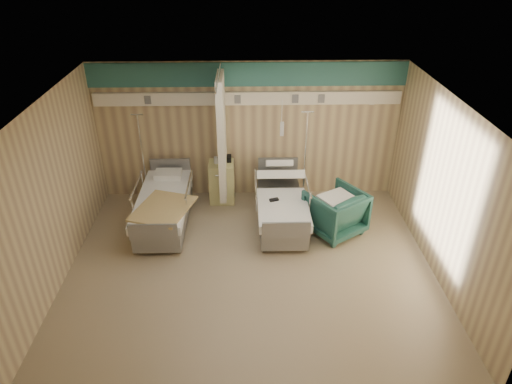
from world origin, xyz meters
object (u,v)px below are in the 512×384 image
iv_stand_right (303,186)px  iv_stand_left (146,185)px  visitor_armchair (335,212)px  bed_left (164,211)px  bedside_cabinet (222,182)px  bed_right (281,209)px

iv_stand_right → iv_stand_left: 3.18m
visitor_armchair → iv_stand_right: (-0.46, 1.02, -0.02)m
bed_left → bedside_cabinet: bedside_cabinet is taller
bed_right → iv_stand_right: size_ratio=1.09×
iv_stand_right → bedside_cabinet: bearing=174.2°
visitor_armchair → iv_stand_left: iv_stand_left is taller
visitor_armchair → iv_stand_left: (-3.64, 1.14, -0.03)m
bed_left → iv_stand_left: bearing=119.4°
visitor_armchair → iv_stand_left: 3.82m
iv_stand_left → bed_left: bearing=-60.6°
iv_stand_right → iv_stand_left: iv_stand_right is taller
bedside_cabinet → iv_stand_right: size_ratio=0.43×
iv_stand_right → iv_stand_left: size_ratio=1.04×
bed_left → visitor_armchair: size_ratio=2.33×
visitor_armchair → iv_stand_right: bearing=-99.2°
bed_right → visitor_armchair: visitor_armchair is taller
bed_left → visitor_armchair: visitor_armchair is taller
bed_left → iv_stand_left: size_ratio=1.13×
bedside_cabinet → iv_stand_right: iv_stand_right is taller
bed_left → iv_stand_right: (2.70, 0.73, 0.09)m
bed_right → visitor_armchair: size_ratio=2.33×
bedside_cabinet → visitor_armchair: bedside_cabinet is taller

